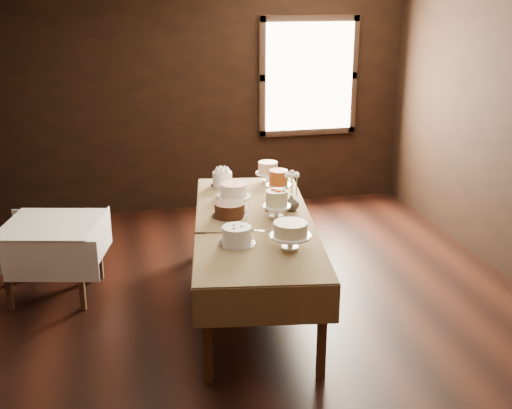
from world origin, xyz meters
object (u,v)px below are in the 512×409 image
Objects in this scene: cake_speckled at (268,173)px; cake_cream at (290,236)px; cake_server_b at (301,236)px; display_table at (254,226)px; cake_server_a at (263,231)px; cake_server_c at (248,208)px; cake_chocolate at (230,210)px; side_table at (52,231)px; cake_caramel at (278,185)px; cake_swirl at (237,236)px; cake_server_e at (215,233)px; cake_lattice at (234,191)px; cake_meringue at (222,179)px; cake_server_d at (280,207)px; flower_vase at (291,203)px; cake_flowers at (277,205)px.

cake_speckled is 0.87× the size of cake_cream.
cake_speckled is 1.13× the size of cake_server_b.
cake_speckled is at bearing 70.13° from display_table.
display_table is 9.61× the size of cake_speckled.
cake_server_c is at bearing 107.55° from cake_server_a.
cake_chocolate is at bearing -160.72° from cake_server_b.
cake_speckled is at bearing 12.96° from side_table.
cake_caramel reaches higher than cake_chocolate.
cake_server_e is at bearing 114.75° from cake_swirl.
cake_chocolate is (-0.54, -0.44, -0.06)m from cake_caramel.
display_table is 8.39× the size of cake_cream.
cake_lattice is 1.17× the size of cake_caramel.
cake_meringue is (1.60, 0.43, 0.24)m from side_table.
side_table is (-1.69, 0.57, -0.12)m from display_table.
cake_server_c is at bearing 41.96° from cake_chocolate.
side_table is at bearing 171.08° from cake_server_a.
cake_server_a is 0.59m from cake_server_d.
flower_vase is at bearing 38.24° from cake_server_e.
cake_server_a is 1.69× the size of flower_vase.
cake_speckled is 1.50m from cake_server_b.
cake_chocolate is at bearing 147.01° from display_table.
cake_chocolate is at bearing 111.52° from cake_cream.
cake_lattice is 1.28× the size of cake_flowers.
display_table is at bearing -173.67° from cake_flowers.
cake_server_c is at bearing 144.21° from cake_server_d.
cake_swirl is at bearing -151.40° from cake_server_d.
side_table is 4.04× the size of cake_server_e.
cake_lattice is at bearing 80.24° from cake_server_e.
cake_server_b is 0.62m from flower_vase.
cake_lattice is 1.33m from cake_cream.
cake_server_b and cake_server_d have the same top height.
cake_cream is at bearing -31.12° from cake_server_e.
cake_server_e is at bearing -120.30° from cake_speckled.
cake_server_a is at bearing 40.78° from cake_swirl.
cake_server_d is (0.34, -0.40, -0.05)m from cake_lattice.
cake_cream is 0.98m from cake_server_c.
cake_server_a is (1.71, -0.85, 0.18)m from side_table.
cake_swirl is 1.18× the size of cake_server_c.
flower_vase reaches higher than cake_server_d.
cake_caramel is 1.89× the size of flower_vase.
cake_cream is (1.82, -1.24, 0.27)m from side_table.
cake_flowers is 0.70m from cake_cream.
cake_server_b is (0.52, 0.05, -0.06)m from cake_swirl.
cake_cream reaches higher than cake_speckled.
cake_meringue is at bearing 91.57° from cake_server_d.
cake_lattice is 2.22× the size of flower_vase.
display_table is 10.91× the size of cake_server_c.
cake_flowers is (0.39, -0.10, 0.05)m from cake_chocolate.
cake_server_c is (-0.26, 0.75, 0.00)m from cake_server_b.
cake_caramel is at bearing 57.58° from cake_server_e.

